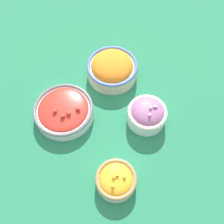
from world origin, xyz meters
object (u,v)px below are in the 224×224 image
bowl_red_onion (147,114)px  bowl_carrots (112,68)px  bowl_squash (116,180)px  bowl_cherry_tomatoes (64,111)px

bowl_red_onion → bowl_carrots: size_ratio=0.70×
bowl_squash → bowl_red_onion: bearing=-160.1°
bowl_cherry_tomatoes → bowl_squash: (0.04, 0.28, 0.00)m
bowl_cherry_tomatoes → bowl_carrots: 0.23m
bowl_red_onion → bowl_cherry_tomatoes: bearing=-48.1°
bowl_squash → bowl_carrots: 0.39m
bowl_cherry_tomatoes → bowl_squash: bearing=82.8°
bowl_red_onion → bowl_squash: bowl_red_onion is taller
bowl_red_onion → bowl_squash: 0.23m
bowl_squash → bowl_carrots: (-0.26, -0.29, 0.01)m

